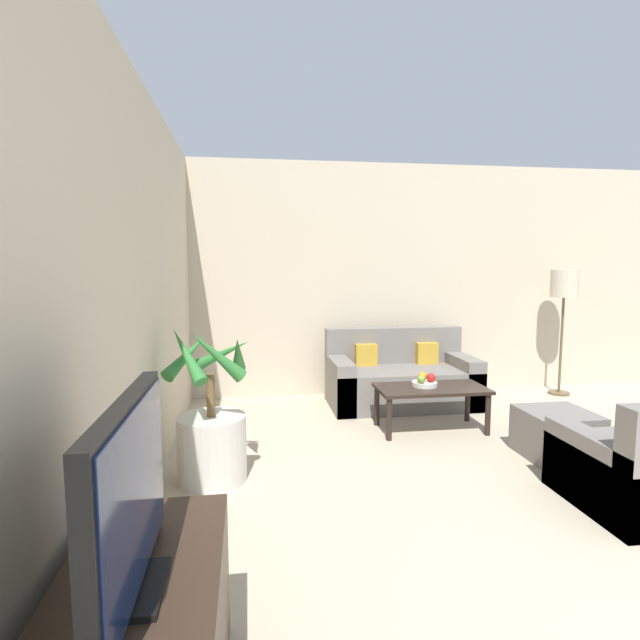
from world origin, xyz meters
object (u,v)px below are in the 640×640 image
(television, at_px, (129,499))
(potted_palm, at_px, (212,432))
(floor_lamp, at_px, (564,290))
(orange_fruit, at_px, (423,376))
(apple_red, at_px, (431,378))
(apple_green, at_px, (421,379))
(ottoman, at_px, (557,434))
(coffee_table, at_px, (431,393))
(sofa_loveseat, at_px, (400,380))
(fruit_bowl, at_px, (424,384))

(television, relative_size, potted_palm, 0.68)
(floor_lamp, relative_size, orange_fruit, 18.27)
(apple_red, bearing_deg, potted_palm, -156.53)
(floor_lamp, distance_m, apple_green, 2.44)
(television, relative_size, ottoman, 1.48)
(floor_lamp, relative_size, coffee_table, 1.46)
(potted_palm, height_order, sofa_loveseat, potted_palm)
(coffee_table, bearing_deg, fruit_bowl, 141.82)
(ottoman, bearing_deg, television, -142.31)
(apple_green, bearing_deg, coffee_table, 4.59)
(orange_fruit, xyz_separation_m, ottoman, (0.81, -0.88, -0.30))
(floor_lamp, xyz_separation_m, apple_green, (-2.09, -1.03, -0.75))
(fruit_bowl, distance_m, apple_green, 0.09)
(sofa_loveseat, distance_m, apple_red, 0.87)
(apple_red, distance_m, orange_fruit, 0.09)
(potted_palm, xyz_separation_m, apple_green, (1.83, 0.80, 0.13))
(apple_red, height_order, apple_green, apple_red)
(floor_lamp, bearing_deg, coffee_table, -152.77)
(sofa_loveseat, distance_m, orange_fruit, 0.79)
(apple_green, bearing_deg, sofa_loveseat, 84.65)
(potted_palm, bearing_deg, fruit_bowl, 24.40)
(television, distance_m, sofa_loveseat, 4.31)
(potted_palm, bearing_deg, apple_green, 23.71)
(coffee_table, bearing_deg, potted_palm, -157.20)
(sofa_loveseat, bearing_deg, orange_fruit, -92.12)
(ottoman, bearing_deg, apple_green, 138.47)
(television, bearing_deg, ottoman, 37.69)
(apple_green, bearing_deg, potted_palm, -156.29)
(television, bearing_deg, floor_lamp, 44.53)
(television, relative_size, apple_red, 9.42)
(sofa_loveseat, height_order, fruit_bowl, sofa_loveseat)
(floor_lamp, relative_size, fruit_bowl, 6.27)
(apple_green, relative_size, ottoman, 0.14)
(apple_red, height_order, ottoman, apple_red)
(television, xyz_separation_m, apple_green, (1.91, 2.90, -0.39))
(coffee_table, height_order, apple_red, apple_red)
(television, relative_size, orange_fruit, 9.64)
(apple_green, bearing_deg, fruit_bowl, 44.33)
(fruit_bowl, xyz_separation_m, ottoman, (0.81, -0.81, -0.24))
(television, height_order, apple_red, television)
(sofa_loveseat, bearing_deg, ottoman, -64.64)
(potted_palm, relative_size, sofa_loveseat, 0.72)
(coffee_table, relative_size, ottoman, 1.92)
(potted_palm, height_order, ottoman, potted_palm)
(television, height_order, coffee_table, television)
(orange_fruit, relative_size, ottoman, 0.15)
(television, height_order, apple_green, television)
(sofa_loveseat, xyz_separation_m, floor_lamp, (2.00, 0.15, 0.96))
(fruit_bowl, bearing_deg, potted_palm, -155.60)
(potted_palm, xyz_separation_m, orange_fruit, (1.89, 0.92, 0.13))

